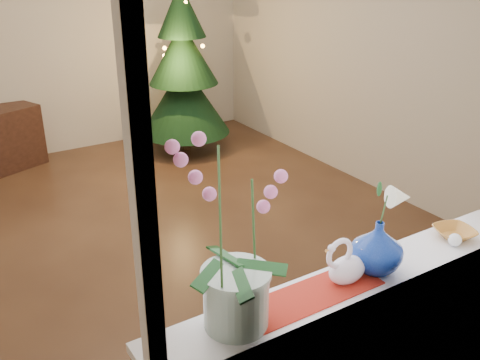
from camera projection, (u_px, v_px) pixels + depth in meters
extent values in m
plane|color=#372116|center=(162.00, 233.00, 4.57)|extent=(5.00, 5.00, 0.00)
cube|color=beige|center=(62.00, 35.00, 5.98)|extent=(4.50, 0.10, 2.70)
cube|color=beige|center=(408.00, 193.00, 2.09)|extent=(4.50, 0.10, 2.70)
cube|color=beige|center=(369.00, 49.00, 5.13)|extent=(0.10, 5.00, 2.70)
cube|color=white|center=(373.00, 274.00, 2.37)|extent=(2.20, 0.26, 0.04)
cube|color=maroon|center=(306.00, 297.00, 2.17)|extent=(0.70, 0.20, 0.01)
imported|color=navy|center=(378.00, 243.00, 2.31)|extent=(0.31, 0.31, 0.27)
sphere|color=white|center=(455.00, 240.00, 2.54)|extent=(0.06, 0.06, 0.06)
imported|color=#AB6E26|center=(454.00, 233.00, 2.63)|extent=(0.20, 0.20, 0.04)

